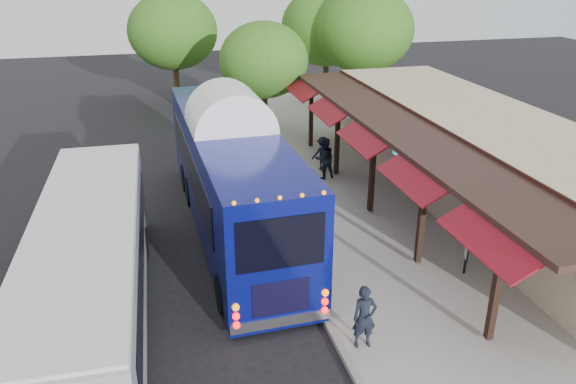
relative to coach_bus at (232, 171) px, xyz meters
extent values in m
plane|color=black|center=(1.45, -4.16, -2.25)|extent=(90.00, 90.00, 0.00)
cube|color=#9E9B93|center=(6.45, -0.16, -2.17)|extent=(10.00, 40.00, 0.15)
cube|color=gray|center=(1.50, -0.16, -2.17)|extent=(0.20, 40.00, 0.16)
cube|color=tan|center=(9.95, -0.16, -0.45)|extent=(5.00, 20.00, 3.60)
cube|color=black|center=(7.43, -0.16, 1.05)|extent=(0.06, 20.00, 0.60)
cube|color=#331E19|center=(6.35, -0.16, 1.15)|extent=(2.60, 20.00, 0.18)
cube|color=black|center=(5.23, -8.16, -0.44)|extent=(0.18, 0.18, 3.16)
cube|color=maroon|center=(4.80, -8.16, 0.90)|extent=(1.00, 3.20, 0.57)
cube|color=black|center=(5.23, -4.16, -0.44)|extent=(0.18, 0.18, 3.16)
cube|color=maroon|center=(4.80, -4.16, 0.90)|extent=(1.00, 3.20, 0.57)
cube|color=black|center=(5.23, -0.16, -0.44)|extent=(0.18, 0.18, 3.16)
cube|color=maroon|center=(4.80, -0.16, 0.90)|extent=(1.00, 3.20, 0.57)
cube|color=black|center=(5.23, 3.84, -0.44)|extent=(0.18, 0.18, 3.16)
cube|color=maroon|center=(4.80, 3.84, 0.90)|extent=(1.00, 3.20, 0.57)
cube|color=black|center=(5.23, 7.84, -0.44)|extent=(0.18, 0.18, 3.16)
cube|color=maroon|center=(4.80, 7.84, 0.90)|extent=(1.00, 3.20, 0.57)
sphere|color=teal|center=(5.65, -6.16, 0.63)|extent=(0.26, 0.26, 0.26)
sphere|color=teal|center=(5.65, -1.16, 0.63)|extent=(0.26, 0.26, 0.26)
sphere|color=teal|center=(5.65, 3.84, 0.63)|extent=(0.26, 0.26, 0.26)
cube|color=#080E65|center=(0.00, 0.02, -0.05)|extent=(3.13, 13.07, 3.41)
cube|color=#080E65|center=(0.00, 0.02, -1.92)|extent=(3.07, 12.94, 0.38)
ellipsoid|color=white|center=(0.00, 0.02, 1.63)|extent=(3.12, 12.81, 0.61)
cube|color=black|center=(0.00, -6.50, 0.52)|extent=(2.27, 0.09, 1.41)
cube|color=silver|center=(0.00, -6.42, -1.79)|extent=(2.71, 0.27, 0.30)
sphere|color=#FF0C0C|center=(-1.19, -6.52, -1.51)|extent=(0.20, 0.20, 0.20)
sphere|color=#FF0C0C|center=(1.19, -6.52, -1.51)|extent=(0.20, 0.20, 0.20)
cylinder|color=black|center=(-1.25, -4.93, -1.68)|extent=(0.36, 1.14, 1.13)
cylinder|color=black|center=(1.25, -4.93, -1.68)|extent=(0.36, 1.14, 1.13)
cylinder|color=black|center=(-1.25, 4.18, -1.68)|extent=(0.36, 1.14, 1.13)
cylinder|color=black|center=(1.25, 4.18, -1.68)|extent=(0.36, 1.14, 1.13)
cube|color=gray|center=(-4.50, -4.77, -0.51)|extent=(2.84, 11.95, 2.74)
cube|color=black|center=(-5.80, -4.77, -0.28)|extent=(0.25, 10.11, 1.03)
cube|color=black|center=(-3.19, -4.77, -0.28)|extent=(0.25, 10.11, 1.03)
cube|color=silver|center=(-4.50, -4.77, 0.90)|extent=(2.79, 11.71, 0.10)
cylinder|color=black|center=(-5.69, -1.21, -1.75)|extent=(0.31, 1.00, 0.99)
cylinder|color=black|center=(-3.31, -1.21, -1.75)|extent=(0.31, 1.00, 0.99)
imported|color=black|center=(2.05, -7.55, -1.25)|extent=(0.64, 0.44, 1.69)
imported|color=black|center=(4.60, 3.63, -1.18)|extent=(0.99, 0.83, 1.83)
imported|color=black|center=(2.05, 3.79, -1.34)|extent=(0.96, 0.63, 1.52)
imported|color=black|center=(4.85, 4.69, -1.33)|extent=(1.00, 0.59, 1.54)
cube|color=black|center=(6.36, -5.08, -1.54)|extent=(0.08, 0.08, 1.11)
cube|color=black|center=(6.36, -5.08, -1.29)|extent=(0.25, 0.47, 0.60)
cube|color=white|center=(6.33, -5.08, -1.29)|extent=(0.19, 0.39, 0.50)
cylinder|color=#382314|center=(3.58, 11.24, -0.87)|extent=(0.36, 0.36, 2.75)
ellipsoid|color=#2C5B16|center=(3.58, 11.24, 1.81)|extent=(4.74, 4.74, 4.03)
cylinder|color=#382314|center=(8.91, 16.85, -0.56)|extent=(0.36, 0.36, 3.37)
ellipsoid|color=#2C5B16|center=(8.91, 16.85, 2.73)|extent=(5.82, 5.82, 4.95)
cylinder|color=#382314|center=(10.36, 14.14, -0.53)|extent=(0.36, 0.36, 3.44)
ellipsoid|color=#2C5B16|center=(10.36, 14.14, 2.83)|extent=(5.94, 5.94, 5.05)
cylinder|color=#382314|center=(-0.65, 18.60, -0.63)|extent=(0.36, 0.36, 3.24)
ellipsoid|color=#2C5B16|center=(-0.65, 18.60, 2.54)|extent=(5.60, 5.60, 4.76)
camera|label=1|loc=(-2.66, -18.26, 7.06)|focal=35.00mm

